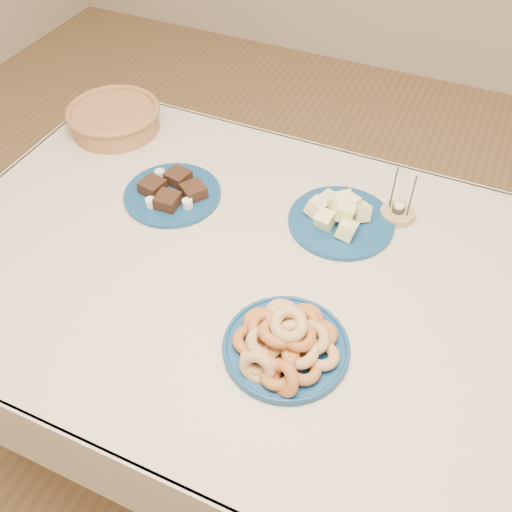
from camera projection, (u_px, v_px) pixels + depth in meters
name	position (u px, v px, depth m)	size (l,w,h in m)	color
ground	(262.00, 417.00, 1.95)	(5.00, 5.00, 0.00)	brown
dining_table	(264.00, 298.00, 1.48)	(1.71, 1.11, 0.75)	brown
donut_platter	(286.00, 343.00, 1.22)	(0.32, 0.32, 0.13)	navy
melon_plate	(341.00, 216.00, 1.50)	(0.37, 0.37, 0.10)	navy
brownie_plate	(172.00, 192.00, 1.58)	(0.34, 0.34, 0.05)	navy
wicker_basket	(114.00, 118.00, 1.79)	(0.36, 0.36, 0.08)	brown
candle_holder	(397.00, 213.00, 1.53)	(0.11, 0.11, 0.15)	tan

